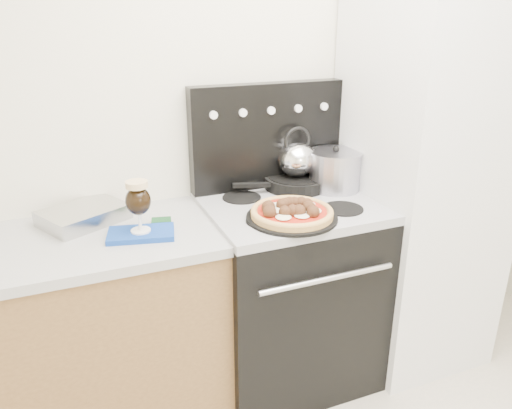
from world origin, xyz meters
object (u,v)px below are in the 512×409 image
pizza_pan (292,217)px  skillet (296,182)px  stove_body (288,295)px  beer_glass (139,206)px  fridge (420,180)px  oven_mitt (141,234)px  tea_kettle (297,156)px  base_cabinet (44,349)px  stock_pot (335,171)px  pizza (292,211)px

pizza_pan → skillet: (0.19, 0.35, 0.02)m
pizza_pan → skillet: size_ratio=1.23×
stove_body → beer_glass: bearing=-175.5°
stove_body → fridge: size_ratio=0.46×
oven_mitt → tea_kettle: bearing=16.9°
fridge → skillet: 0.62m
fridge → beer_glass: (-1.38, -0.03, 0.08)m
oven_mitt → tea_kettle: size_ratio=1.25×
base_cabinet → pizza_pan: 1.16m
fridge → oven_mitt: fridge is taller
beer_glass → tea_kettle: bearing=16.9°
oven_mitt → tea_kettle: (0.80, 0.24, 0.17)m
pizza_pan → stock_pot: 0.45m
tea_kettle → beer_glass: bearing=-165.3°
beer_glass → fridge: bearing=1.2°
fridge → tea_kettle: fridge is taller
base_cabinet → pizza: size_ratio=4.23×
beer_glass → skillet: bearing=16.9°
oven_mitt → pizza: bearing=-10.0°
skillet → pizza: bearing=-119.1°
fridge → pizza_pan: fridge is taller
base_cabinet → pizza_pan: pizza_pan is taller
stove_body → beer_glass: size_ratio=4.15×
stove_body → oven_mitt: (-0.68, -0.05, 0.47)m
stove_body → beer_glass: beer_glass is taller
pizza_pan → beer_glass: bearing=170.0°
pizza → tea_kettle: (0.19, 0.35, 0.12)m
base_cabinet → fridge: 1.88m
stove_body → pizza_pan: (-0.07, -0.16, 0.49)m
stove_body → stock_pot: 0.64m
stove_body → tea_kettle: 0.68m
oven_mitt → beer_glass: 0.12m
stock_pot → fridge: bearing=-16.6°
beer_glass → oven_mitt: bearing=0.0°
oven_mitt → pizza: 0.62m
stove_body → fridge: bearing=-2.0°
fridge → tea_kettle: (-0.58, 0.21, 0.13)m
base_cabinet → stock_pot: 1.51m
oven_mitt → skillet: size_ratio=0.83×
pizza_pan → tea_kettle: size_ratio=1.85×
skillet → pizza_pan: bearing=-119.1°
oven_mitt → pizza_pan: pizza_pan is taller
base_cabinet → skillet: 1.34m
base_cabinet → skillet: bearing=7.6°
beer_glass → tea_kettle: (0.80, 0.24, 0.05)m
stock_pot → oven_mitt: bearing=-170.9°
oven_mitt → stock_pot: size_ratio=1.05×
base_cabinet → fridge: fridge is taller
pizza → stove_body: bearing=65.4°
stove_body → skillet: size_ratio=2.83×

